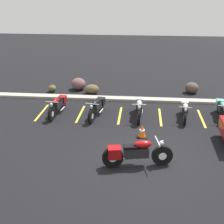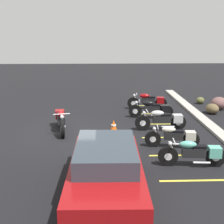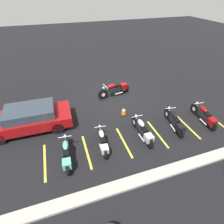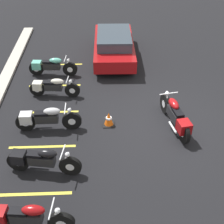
# 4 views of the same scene
# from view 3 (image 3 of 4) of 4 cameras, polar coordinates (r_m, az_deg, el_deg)

# --- Properties ---
(ground) EXTENTS (60.00, 60.00, 0.00)m
(ground) POSITION_cam_3_polar(r_m,az_deg,el_deg) (12.02, 0.46, 4.77)
(ground) COLOR black
(motorcycle_maroon_featured) EXTENTS (2.35, 0.81, 0.93)m
(motorcycle_maroon_featured) POSITION_cam_3_polar(r_m,az_deg,el_deg) (12.02, 1.12, 7.48)
(motorcycle_maroon_featured) COLOR black
(motorcycle_maroon_featured) RESTS_ON ground
(parked_bike_0) EXTENTS (0.61, 2.15, 0.84)m
(parked_bike_0) POSITION_cam_3_polar(r_m,az_deg,el_deg) (10.86, 28.01, -1.06)
(parked_bike_0) COLOR black
(parked_bike_0) RESTS_ON ground
(parked_bike_1) EXTENTS (0.71, 2.15, 0.85)m
(parked_bike_1) POSITION_cam_3_polar(r_m,az_deg,el_deg) (9.77, 19.83, -2.91)
(parked_bike_1) COLOR black
(parked_bike_1) RESTS_ON ground
(parked_bike_2) EXTENTS (0.61, 2.18, 0.86)m
(parked_bike_2) POSITION_cam_3_polar(r_m,az_deg,el_deg) (8.78, 10.01, -5.98)
(parked_bike_2) COLOR black
(parked_bike_2) RESTS_ON ground
(parked_bike_3) EXTENTS (0.57, 1.96, 0.77)m
(parked_bike_3) POSITION_cam_3_polar(r_m,az_deg,el_deg) (8.21, -3.11, -9.46)
(parked_bike_3) COLOR black
(parked_bike_3) RESTS_ON ground
(parked_bike_4) EXTENTS (0.58, 2.08, 0.82)m
(parked_bike_4) POSITION_cam_3_polar(r_m,az_deg,el_deg) (7.91, -14.60, -13.03)
(parked_bike_4) COLOR black
(parked_bike_4) RESTS_ON ground
(car_red) EXTENTS (4.34, 1.89, 1.29)m
(car_red) POSITION_cam_3_polar(r_m,az_deg,el_deg) (10.02, -25.42, -1.78)
(car_red) COLOR black
(car_red) RESTS_ON ground
(concrete_curb) EXTENTS (18.00, 0.50, 0.12)m
(concrete_curb) POSITION_cam_3_polar(r_m,az_deg,el_deg) (7.84, 16.32, -18.43)
(concrete_curb) COLOR #A8A399
(concrete_curb) RESTS_ON ground
(traffic_cone) EXTENTS (0.40, 0.40, 0.51)m
(traffic_cone) POSITION_cam_3_polar(r_m,az_deg,el_deg) (10.33, 3.85, 0.35)
(traffic_cone) COLOR black
(traffic_cone) RESTS_ON ground
(stall_line_0) EXTENTS (0.10, 2.10, 0.00)m
(stall_line_0) POSITION_cam_3_polar(r_m,az_deg,el_deg) (11.65, 30.46, -2.10)
(stall_line_0) COLOR gold
(stall_line_0) RESTS_ON ground
(stall_line_1) EXTENTS (0.10, 2.10, 0.00)m
(stall_line_1) POSITION_cam_3_polar(r_m,az_deg,el_deg) (10.44, 23.38, -4.27)
(stall_line_1) COLOR gold
(stall_line_1) RESTS_ON ground
(stall_line_2) EXTENTS (0.10, 2.10, 0.00)m
(stall_line_2) POSITION_cam_3_polar(r_m,az_deg,el_deg) (9.45, 14.58, -6.86)
(stall_line_2) COLOR gold
(stall_line_2) RESTS_ON ground
(stall_line_3) EXTENTS (0.10, 2.10, 0.00)m
(stall_line_3) POSITION_cam_3_polar(r_m,az_deg,el_deg) (8.75, 3.93, -9.74)
(stall_line_3) COLOR gold
(stall_line_3) RESTS_ON ground
(stall_line_4) EXTENTS (0.10, 2.10, 0.00)m
(stall_line_4) POSITION_cam_3_polar(r_m,az_deg,el_deg) (8.41, -8.26, -12.57)
(stall_line_4) COLOR gold
(stall_line_4) RESTS_ON ground
(stall_line_5) EXTENTS (0.10, 2.10, 0.00)m
(stall_line_5) POSITION_cam_3_polar(r_m,az_deg,el_deg) (8.48, -21.10, -14.90)
(stall_line_5) COLOR gold
(stall_line_5) RESTS_ON ground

